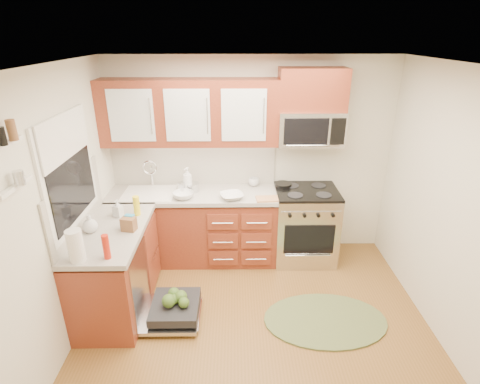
{
  "coord_description": "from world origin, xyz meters",
  "views": [
    {
      "loc": [
        -0.2,
        -2.76,
        2.74
      ],
      "look_at": [
        -0.15,
        0.85,
        1.18
      ],
      "focal_mm": 28.0,
      "sensor_mm": 36.0,
      "label": 1
    }
  ],
  "objects_px": {
    "cutting_board": "(268,199)",
    "bowl_b": "(183,195)",
    "microwave": "(310,128)",
    "upper_cabinets": "(189,112)",
    "stock_pot": "(192,187)",
    "sink": "(150,203)",
    "range": "(305,225)",
    "dishwasher": "(172,310)",
    "paper_towel_roll": "(76,246)",
    "cup": "(254,182)",
    "rug": "(325,320)",
    "bowl_a": "(232,196)",
    "skillet": "(283,185)"
  },
  "relations": [
    {
      "from": "cutting_board",
      "to": "bowl_b",
      "type": "height_order",
      "value": "bowl_b"
    },
    {
      "from": "microwave",
      "to": "upper_cabinets",
      "type": "bearing_deg",
      "value": 178.98
    },
    {
      "from": "microwave",
      "to": "stock_pot",
      "type": "distance_m",
      "value": 1.59
    },
    {
      "from": "sink",
      "to": "bowl_b",
      "type": "bearing_deg",
      "value": -18.81
    },
    {
      "from": "range",
      "to": "bowl_b",
      "type": "height_order",
      "value": "bowl_b"
    },
    {
      "from": "dishwasher",
      "to": "microwave",
      "type": "bearing_deg",
      "value": 39.07
    },
    {
      "from": "upper_cabinets",
      "to": "stock_pot",
      "type": "bearing_deg",
      "value": -94.09
    },
    {
      "from": "paper_towel_roll",
      "to": "dishwasher",
      "type": "bearing_deg",
      "value": 24.81
    },
    {
      "from": "microwave",
      "to": "cutting_board",
      "type": "height_order",
      "value": "microwave"
    },
    {
      "from": "sink",
      "to": "cup",
      "type": "bearing_deg",
      "value": 10.15
    },
    {
      "from": "bowl_b",
      "to": "range",
      "type": "bearing_deg",
      "value": 6.07
    },
    {
      "from": "rug",
      "to": "microwave",
      "type": "bearing_deg",
      "value": 91.6
    },
    {
      "from": "upper_cabinets",
      "to": "bowl_b",
      "type": "relative_size",
      "value": 8.34
    },
    {
      "from": "bowl_a",
      "to": "bowl_b",
      "type": "xyz_separation_m",
      "value": [
        -0.57,
        0.02,
        0.01
      ]
    },
    {
      "from": "stock_pot",
      "to": "skillet",
      "type": "bearing_deg",
      "value": 4.27
    },
    {
      "from": "bowl_a",
      "to": "range",
      "type": "bearing_deg",
      "value": 11.05
    },
    {
      "from": "range",
      "to": "cup",
      "type": "xyz_separation_m",
      "value": [
        -0.64,
        0.22,
        0.5
      ]
    },
    {
      "from": "range",
      "to": "cup",
      "type": "height_order",
      "value": "cup"
    },
    {
      "from": "dishwasher",
      "to": "rug",
      "type": "bearing_deg",
      "value": -2.36
    },
    {
      "from": "upper_cabinets",
      "to": "sink",
      "type": "distance_m",
      "value": 1.21
    },
    {
      "from": "sink",
      "to": "paper_towel_roll",
      "type": "xyz_separation_m",
      "value": [
        -0.3,
        -1.44,
        0.27
      ]
    },
    {
      "from": "microwave",
      "to": "cup",
      "type": "distance_m",
      "value": 0.97
    },
    {
      "from": "skillet",
      "to": "bowl_b",
      "type": "xyz_separation_m",
      "value": [
        -1.21,
        -0.3,
        -0.01
      ]
    },
    {
      "from": "paper_towel_roll",
      "to": "cup",
      "type": "height_order",
      "value": "paper_towel_roll"
    },
    {
      "from": "upper_cabinets",
      "to": "skillet",
      "type": "distance_m",
      "value": 1.44
    },
    {
      "from": "bowl_a",
      "to": "dishwasher",
      "type": "bearing_deg",
      "value": -123.06
    },
    {
      "from": "sink",
      "to": "bowl_a",
      "type": "xyz_separation_m",
      "value": [
        1.01,
        -0.17,
        0.16
      ]
    },
    {
      "from": "range",
      "to": "cutting_board",
      "type": "relative_size",
      "value": 3.56
    },
    {
      "from": "sink",
      "to": "dishwasher",
      "type": "xyz_separation_m",
      "value": [
        0.39,
        -1.12,
        -0.7
      ]
    },
    {
      "from": "range",
      "to": "sink",
      "type": "distance_m",
      "value": 1.96
    },
    {
      "from": "range",
      "to": "bowl_b",
      "type": "xyz_separation_m",
      "value": [
        -1.49,
        -0.16,
        0.49
      ]
    },
    {
      "from": "dishwasher",
      "to": "bowl_b",
      "type": "bearing_deg",
      "value": 87.24
    },
    {
      "from": "sink",
      "to": "range",
      "type": "bearing_deg",
      "value": 0.3
    },
    {
      "from": "stock_pot",
      "to": "dishwasher",
      "type": "bearing_deg",
      "value": -96.19
    },
    {
      "from": "upper_cabinets",
      "to": "sink",
      "type": "xyz_separation_m",
      "value": [
        -0.52,
        -0.16,
        -1.07
      ]
    },
    {
      "from": "sink",
      "to": "stock_pot",
      "type": "xyz_separation_m",
      "value": [
        0.52,
        0.07,
        0.18
      ]
    },
    {
      "from": "microwave",
      "to": "cup",
      "type": "relative_size",
      "value": 5.78
    },
    {
      "from": "dishwasher",
      "to": "cup",
      "type": "xyz_separation_m",
      "value": [
        0.9,
        1.35,
        0.88
      ]
    },
    {
      "from": "dishwasher",
      "to": "skillet",
      "type": "distance_m",
      "value": 1.99
    },
    {
      "from": "stock_pot",
      "to": "paper_towel_roll",
      "type": "relative_size",
      "value": 0.6
    },
    {
      "from": "dishwasher",
      "to": "sink",
      "type": "bearing_deg",
      "value": 109.2
    },
    {
      "from": "range",
      "to": "paper_towel_roll",
      "type": "bearing_deg",
      "value": -146.99
    },
    {
      "from": "upper_cabinets",
      "to": "range",
      "type": "distance_m",
      "value": 1.99
    },
    {
      "from": "stock_pot",
      "to": "bowl_a",
      "type": "bearing_deg",
      "value": -25.89
    },
    {
      "from": "skillet",
      "to": "paper_towel_roll",
      "type": "height_order",
      "value": "paper_towel_roll"
    },
    {
      "from": "range",
      "to": "bowl_a",
      "type": "relative_size",
      "value": 3.57
    },
    {
      "from": "rug",
      "to": "bowl_b",
      "type": "bearing_deg",
      "value": 145.89
    },
    {
      "from": "stock_pot",
      "to": "bowl_b",
      "type": "distance_m",
      "value": 0.23
    },
    {
      "from": "skillet",
      "to": "cutting_board",
      "type": "relative_size",
      "value": 0.79
    },
    {
      "from": "cutting_board",
      "to": "paper_towel_roll",
      "type": "relative_size",
      "value": 0.91
    }
  ]
}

